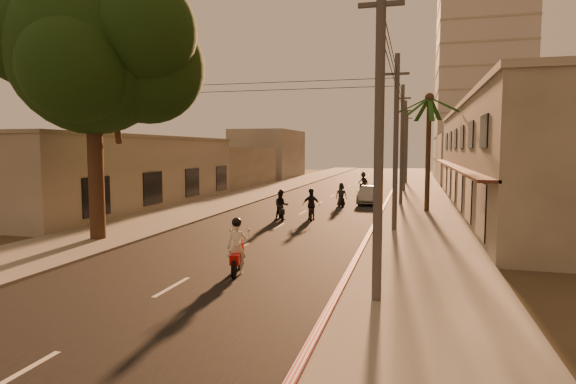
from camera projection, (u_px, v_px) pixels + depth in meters
name	position (u px, v px, depth m)	size (l,w,h in m)	color
ground	(222.00, 259.00, 18.63)	(160.00, 160.00, 0.00)	#383023
road	(320.00, 203.00, 37.89)	(10.00, 140.00, 0.02)	black
sidewalk_right	(418.00, 205.00, 35.99)	(5.00, 140.00, 0.12)	slate
sidewalk_left	(231.00, 200.00, 39.79)	(5.00, 140.00, 0.12)	slate
curb_stripe	(381.00, 212.00, 31.78)	(0.20, 60.00, 0.20)	red
shophouse_row	(520.00, 158.00, 32.12)	(8.80, 34.20, 7.30)	gray
left_building	(118.00, 171.00, 35.42)	(8.20, 24.20, 5.20)	#A39E94
distant_tower	(482.00, 79.00, 67.29)	(12.10, 12.10, 28.00)	#B7B5B2
broadleaf_tree	(101.00, 55.00, 21.61)	(9.60, 8.70, 12.10)	black
palm_tree	(429.00, 104.00, 31.38)	(5.00, 5.00, 8.20)	black
utility_poles	(402.00, 118.00, 35.75)	(1.20, 48.26, 9.00)	#38383A
filler_right	(473.00, 159.00, 58.17)	(8.00, 14.00, 6.00)	#A39E94
filler_left_near	(222.00, 167.00, 54.73)	(8.00, 14.00, 4.40)	#A39E94
filler_left_far	(269.00, 154.00, 71.95)	(8.00, 14.00, 7.00)	#A39E94
scooter_red	(237.00, 249.00, 16.30)	(0.92, 1.95, 1.94)	black
scooter_mid_a	(281.00, 206.00, 28.65)	(1.31, 1.79, 1.86)	black
scooter_mid_b	(311.00, 206.00, 28.91)	(1.22, 1.90, 1.89)	black
scooter_far_a	(341.00, 196.00, 35.48)	(1.10, 1.77, 1.78)	black
scooter_far_b	(363.00, 181.00, 50.18)	(1.53, 1.88, 1.90)	black
parked_car	(370.00, 195.00, 37.22)	(1.68, 4.27, 1.38)	gray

